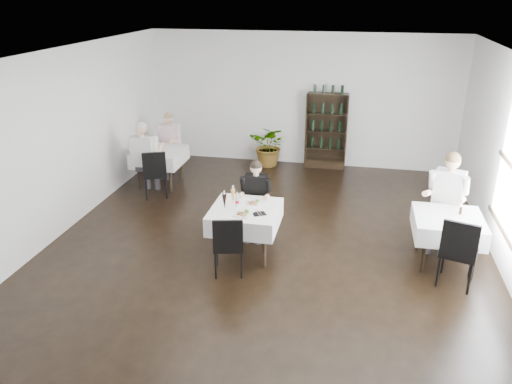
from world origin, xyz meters
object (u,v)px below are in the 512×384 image
main_table (245,217)px  potted_tree (270,145)px  diner_main (255,194)px  wine_shelf (326,132)px

main_table → potted_tree: (-0.36, 4.16, -0.13)m
potted_tree → diner_main: 3.60m
diner_main → wine_shelf: bearing=76.9°
wine_shelf → main_table: bearing=-101.8°
main_table → potted_tree: 4.18m
potted_tree → main_table: bearing=-85.0°
wine_shelf → main_table: size_ratio=1.70×
main_table → diner_main: bearing=86.7°
potted_tree → wine_shelf: bearing=7.1°
diner_main → main_table: bearing=-93.3°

